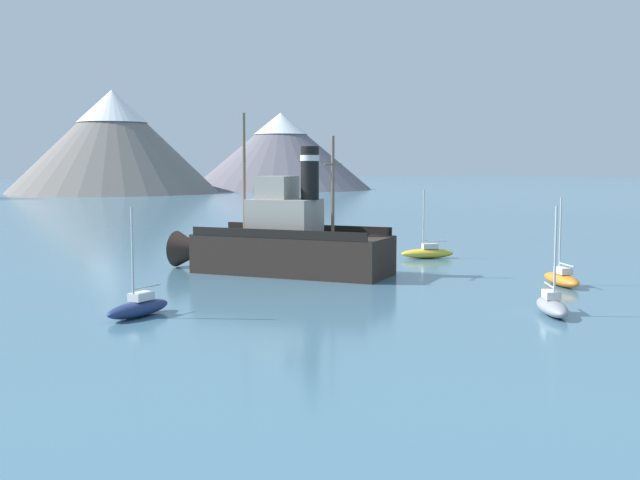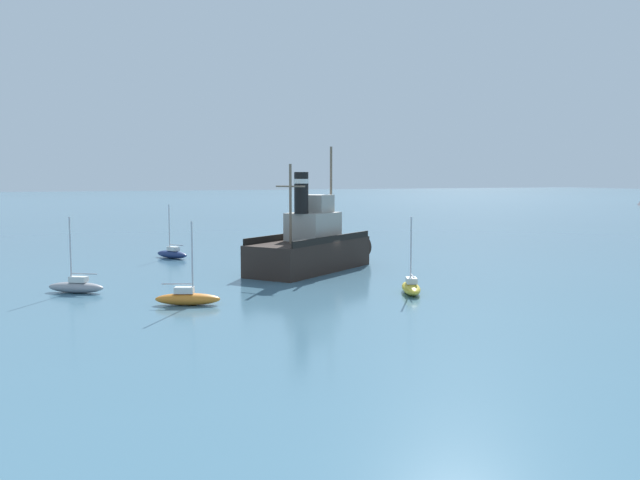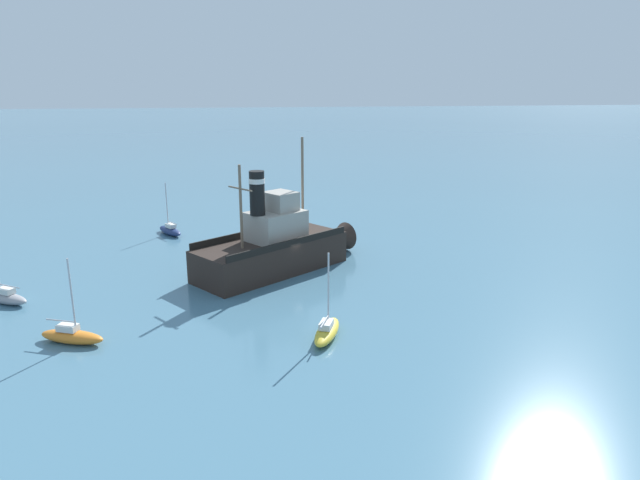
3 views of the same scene
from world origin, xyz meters
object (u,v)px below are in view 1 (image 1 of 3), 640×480
sailboat_orange (562,278)px  sailboat_yellow (427,252)px  sailboat_grey (552,305)px  sailboat_navy (139,307)px  old_tugboat (283,244)px

sailboat_orange → sailboat_yellow: (1.64, 13.99, 0.00)m
sailboat_grey → sailboat_navy: bearing=150.7°
old_tugboat → sailboat_navy: bearing=-143.1°
sailboat_grey → sailboat_orange: bearing=40.0°
sailboat_navy → sailboat_orange: same height
old_tugboat → sailboat_yellow: bearing=7.4°
sailboat_grey → sailboat_yellow: (8.54, 19.78, 0.00)m
sailboat_navy → sailboat_orange: size_ratio=1.00×
sailboat_navy → sailboat_yellow: (24.68, 10.73, 0.00)m
sailboat_grey → sailboat_navy: size_ratio=1.00×
sailboat_yellow → sailboat_navy: bearing=-156.5°
old_tugboat → sailboat_orange: old_tugboat is taller
old_tugboat → sailboat_navy: 15.22m
sailboat_grey → sailboat_orange: (6.89, 5.79, 0.00)m
sailboat_navy → sailboat_yellow: 26.91m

